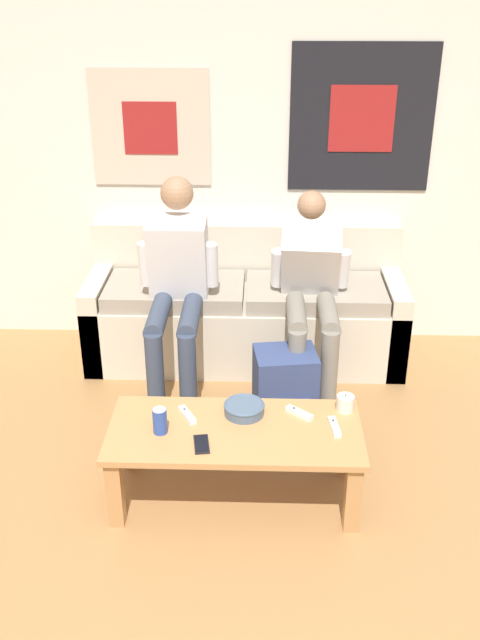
% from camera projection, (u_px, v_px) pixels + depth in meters
% --- Properties ---
extents(wall_back, '(10.00, 0.07, 2.55)m').
position_uv_depth(wall_back, '(252.00, 150.00, 4.46)').
color(wall_back, silver).
rests_on(wall_back, ground_plane).
extents(couch, '(1.99, 0.67, 0.82)m').
position_uv_depth(couch, '(245.00, 313.00, 4.59)').
color(couch, beige).
rests_on(couch, ground_plane).
extents(coffee_table, '(1.18, 0.53, 0.39)m').
position_uv_depth(coffee_table, '(235.00, 441.00, 3.32)').
color(coffee_table, '#B27F4C').
rests_on(coffee_table, ground_plane).
extents(person_seated_adult, '(0.47, 0.86, 1.24)m').
position_uv_depth(person_seated_adult, '(176.00, 282.00, 4.09)').
color(person_seated_adult, '#384256').
rests_on(person_seated_adult, ground_plane).
extents(person_seated_teen, '(0.47, 0.94, 1.13)m').
position_uv_depth(person_seated_teen, '(311.00, 288.00, 4.13)').
color(person_seated_teen, gray).
rests_on(person_seated_teen, ground_plane).
extents(backpack, '(0.37, 0.34, 0.43)m').
position_uv_depth(backpack, '(285.00, 389.00, 3.94)').
color(backpack, navy).
rests_on(backpack, ground_plane).
extents(ceramic_bowl, '(0.20, 0.20, 0.06)m').
position_uv_depth(ceramic_bowl, '(244.00, 408.00, 3.39)').
color(ceramic_bowl, '#475B75').
rests_on(ceramic_bowl, coffee_table).
extents(pillar_candle, '(0.08, 0.08, 0.09)m').
position_uv_depth(pillar_candle, '(345.00, 403.00, 3.42)').
color(pillar_candle, silver).
rests_on(pillar_candle, coffee_table).
extents(drink_can_blue, '(0.07, 0.07, 0.12)m').
position_uv_depth(drink_can_blue, '(160.00, 421.00, 3.24)').
color(drink_can_blue, '#28479E').
rests_on(drink_can_blue, coffee_table).
extents(game_controller_near_left, '(0.13, 0.12, 0.03)m').
position_uv_depth(game_controller_near_left, '(299.00, 413.00, 3.39)').
color(game_controller_near_left, white).
rests_on(game_controller_near_left, coffee_table).
extents(game_controller_near_right, '(0.05, 0.15, 0.03)m').
position_uv_depth(game_controller_near_right, '(334.00, 427.00, 3.29)').
color(game_controller_near_right, white).
rests_on(game_controller_near_right, coffee_table).
extents(game_controller_far_center, '(0.10, 0.14, 0.03)m').
position_uv_depth(game_controller_far_center, '(187.00, 415.00, 3.37)').
color(game_controller_far_center, white).
rests_on(game_controller_far_center, coffee_table).
extents(cell_phone, '(0.09, 0.14, 0.01)m').
position_uv_depth(cell_phone, '(202.00, 444.00, 3.18)').
color(cell_phone, black).
rests_on(cell_phone, coffee_table).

